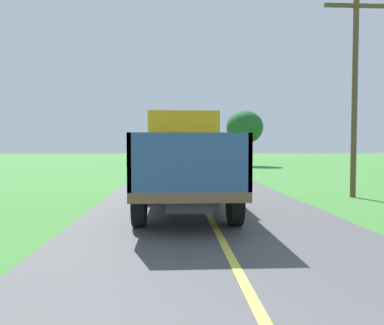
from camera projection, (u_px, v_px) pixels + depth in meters
banana_truck_near at (185, 159)px, 10.22m from camera, size 2.38×5.82×2.80m
utility_pole_roadside at (355, 88)px, 12.77m from camera, size 2.31×0.20×7.22m
roadside_tree_mid_right at (245, 127)px, 34.62m from camera, size 3.55×3.55×5.32m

